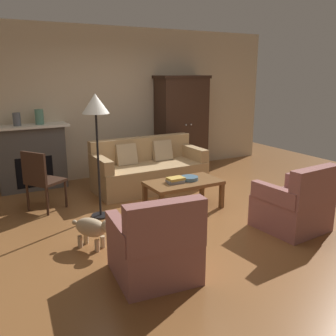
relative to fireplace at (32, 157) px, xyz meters
name	(u,v)px	position (x,y,z in m)	size (l,w,h in m)	color
ground_plane	(178,215)	(1.55, -2.30, -0.57)	(9.60, 9.60, 0.00)	brown
back_wall	(110,103)	(1.55, 0.25, 0.83)	(7.20, 0.10, 2.80)	beige
fireplace	(32,157)	(0.00, 0.00, 0.00)	(1.26, 0.48, 1.12)	#4C4947
armoire	(181,123)	(2.95, -0.08, 0.39)	(1.06, 0.57, 1.91)	#382319
couch	(149,170)	(1.77, -0.93, -0.25)	(1.92, 0.85, 0.86)	tan
coffee_table	(184,185)	(1.77, -2.09, -0.20)	(1.10, 0.60, 0.42)	brown
fruit_bowl	(189,178)	(1.88, -2.08, -0.12)	(0.26, 0.26, 0.05)	slate
book_stack	(175,180)	(1.63, -2.10, -0.11)	(0.26, 0.20, 0.08)	gray
mantel_vase_slate	(17,119)	(-0.18, -0.02, 0.66)	(0.12, 0.12, 0.21)	#565B66
mantel_vase_jade	(39,117)	(0.18, -0.02, 0.68)	(0.14, 0.14, 0.25)	slate
armchair_near_left	(155,248)	(0.52, -3.61, -0.25)	(0.85, 0.85, 0.88)	#935B56
armchair_near_right	(295,206)	(2.61, -3.45, -0.25)	(0.83, 0.82, 0.88)	#935B56
side_chair_wooden	(41,177)	(-0.08, -1.18, -0.06)	(0.61, 0.61, 0.90)	#382319
floor_lamp	(96,111)	(0.58, -1.80, 0.91)	(0.36, 0.36, 1.71)	black
dog	(93,228)	(0.18, -2.70, -0.32)	(0.41, 0.49, 0.39)	tan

